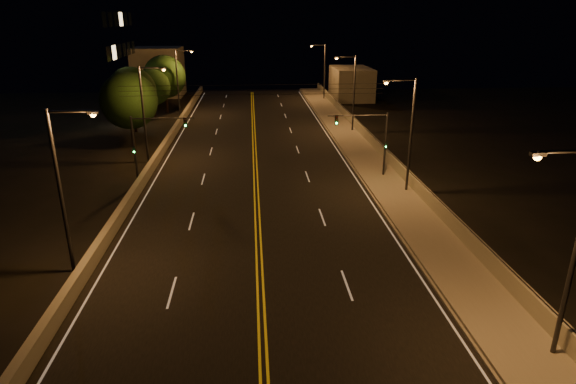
{
  "coord_description": "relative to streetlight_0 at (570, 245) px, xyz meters",
  "views": [
    {
      "loc": [
        -0.22,
        -11.03,
        13.21
      ],
      "look_at": [
        2.0,
        18.0,
        2.5
      ],
      "focal_mm": 30.0,
      "sensor_mm": 36.0,
      "label": 1
    }
  ],
  "objects": [
    {
      "name": "tree_0",
      "position": [
        -24.25,
        35.34,
        -0.21
      ],
      "size": [
        5.82,
        5.82,
        7.89
      ],
      "color": "black",
      "rests_on": "ground"
    },
    {
      "name": "traffic_signal_right",
      "position": [
        -1.56,
        23.45,
        -1.55
      ],
      "size": [
        5.11,
        0.31,
        5.68
      ],
      "color": "#2D2D33",
      "rests_on": "ground"
    },
    {
      "name": "building_tower",
      "position": [
        -39.37,
        47.27,
        9.43
      ],
      "size": [
        24.0,
        15.0,
        30.36
      ],
      "color": "gray",
      "rests_on": "ground"
    },
    {
      "name": "tree_2",
      "position": [
        -24.93,
        51.29,
        -1.06
      ],
      "size": [
        4.83,
        4.83,
        6.54
      ],
      "color": "black",
      "rests_on": "ground"
    },
    {
      "name": "parapet_wall",
      "position": [
        0.93,
        15.74,
        -4.38
      ],
      "size": [
        0.3,
        120.0,
        1.0
      ],
      "primitive_type": "cube",
      "color": "gray",
      "rests_on": "sidewalk"
    },
    {
      "name": "sidewalk",
      "position": [
        -0.72,
        15.74,
        -5.03
      ],
      "size": [
        3.6,
        120.0,
        0.3
      ],
      "primitive_type": "cube",
      "color": "gray",
      "rests_on": "ground"
    },
    {
      "name": "streetlight_5",
      "position": [
        -21.43,
        29.88,
        0.0
      ],
      "size": [
        2.55,
        0.28,
        8.94
      ],
      "color": "#2D2D33",
      "rests_on": "ground"
    },
    {
      "name": "distant_building_right",
      "position": [
        4.98,
        65.09,
        -2.61
      ],
      "size": [
        6.0,
        10.0,
        5.13
      ],
      "primitive_type": "cube",
      "color": "gray",
      "rests_on": "ground"
    },
    {
      "name": "tree_3",
      "position": [
        -23.82,
        54.99,
        -0.1
      ],
      "size": [
        5.95,
        5.95,
        8.06
      ],
      "color": "black",
      "rests_on": "ground"
    },
    {
      "name": "streetlight_2",
      "position": [
        0.0,
        40.61,
        0.0
      ],
      "size": [
        2.55,
        0.28,
        8.94
      ],
      "color": "#2D2D33",
      "rests_on": "ground"
    },
    {
      "name": "streetlight_4",
      "position": [
        -21.43,
        8.89,
        0.0
      ],
      "size": [
        2.55,
        0.28,
        8.94
      ],
      "color": "#2D2D33",
      "rests_on": "ground"
    },
    {
      "name": "curb",
      "position": [
        -2.59,
        15.74,
        -5.1
      ],
      "size": [
        0.14,
        120.0,
        0.15
      ],
      "primitive_type": "cube",
      "color": "gray",
      "rests_on": "ground"
    },
    {
      "name": "parapet_rail",
      "position": [
        0.93,
        15.74,
        -3.85
      ],
      "size": [
        0.06,
        120.0,
        0.06
      ],
      "primitive_type": "cylinder",
      "rotation": [
        1.57,
        0.0,
        0.0
      ],
      "color": "black",
      "rests_on": "parapet_wall"
    },
    {
      "name": "streetlight_1",
      "position": [
        0.0,
        19.53,
        0.0
      ],
      "size": [
        2.55,
        0.28,
        8.94
      ],
      "color": "#2D2D33",
      "rests_on": "ground"
    },
    {
      "name": "traffic_signal_left",
      "position": [
        -20.27,
        23.45,
        -1.55
      ],
      "size": [
        5.11,
        0.31,
        5.68
      ],
      "color": "#2D2D33",
      "rests_on": "ground"
    },
    {
      "name": "streetlight_6",
      "position": [
        -21.43,
        52.51,
        0.0
      ],
      "size": [
        2.55,
        0.28,
        8.94
      ],
      "color": "#2D2D33",
      "rests_on": "ground"
    },
    {
      "name": "jersey_barrier",
      "position": [
        -20.85,
        15.74,
        -4.73
      ],
      "size": [
        0.45,
        120.0,
        0.9
      ],
      "primitive_type": "cube",
      "color": "gray",
      "rests_on": "ground"
    },
    {
      "name": "lane_markings",
      "position": [
        -11.52,
        15.66,
        -5.15
      ],
      "size": [
        17.32,
        116.0,
        0.0
      ],
      "color": "silver",
      "rests_on": "road"
    },
    {
      "name": "streetlight_3",
      "position": [
        0.0,
        63.96,
        0.0
      ],
      "size": [
        2.55,
        0.28,
        8.94
      ],
      "color": "#2D2D33",
      "rests_on": "ground"
    },
    {
      "name": "overhead_wires",
      "position": [
        -11.52,
        25.24,
        2.22
      ],
      "size": [
        22.0,
        0.03,
        0.83
      ],
      "color": "black"
    },
    {
      "name": "road",
      "position": [
        -11.52,
        15.74,
        -5.17
      ],
      "size": [
        18.0,
        120.0,
        0.02
      ],
      "primitive_type": "cube",
      "color": "black",
      "rests_on": "ground"
    },
    {
      "name": "streetlight_0",
      "position": [
        0.0,
        0.0,
        0.0
      ],
      "size": [
        2.55,
        0.28,
        8.94
      ],
      "color": "#2D2D33",
      "rests_on": "ground"
    },
    {
      "name": "distant_building_left",
      "position": [
        -27.52,
        71.23,
        -1.12
      ],
      "size": [
        8.0,
        8.0,
        8.12
      ],
      "primitive_type": "cube",
      "color": "gray",
      "rests_on": "ground"
    },
    {
      "name": "tree_1",
      "position": [
        -25.68,
        42.99,
        -0.35
      ],
      "size": [
        5.65,
        5.65,
        7.65
      ],
      "color": "black",
      "rests_on": "ground"
    }
  ]
}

